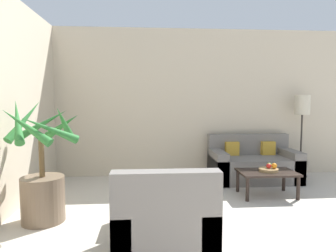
{
  "coord_description": "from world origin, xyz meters",
  "views": [
    {
      "loc": [
        -1.46,
        1.24,
        1.39
      ],
      "look_at": [
        -1.12,
        5.84,
        1.0
      ],
      "focal_mm": 32.0,
      "sensor_mm": 36.0,
      "label": 1
    }
  ],
  "objects_px": {
    "potted_palm": "(43,179)",
    "sofa_loveseat": "(253,165)",
    "armchair": "(164,228)",
    "floor_lamp": "(302,110)",
    "orange_fruit": "(274,166)",
    "apple_green": "(269,165)",
    "ottoman": "(156,206)",
    "coffee_table": "(267,175)",
    "apple_red": "(269,166)",
    "fruit_bowl": "(268,170)"
  },
  "relations": [
    {
      "from": "potted_palm",
      "to": "armchair",
      "type": "height_order",
      "value": "potted_palm"
    },
    {
      "from": "coffee_table",
      "to": "fruit_bowl",
      "type": "distance_m",
      "value": 0.08
    },
    {
      "from": "orange_fruit",
      "to": "floor_lamp",
      "type": "bearing_deg",
      "value": 47.32
    },
    {
      "from": "coffee_table",
      "to": "apple_red",
      "type": "xyz_separation_m",
      "value": [
        0.02,
        0.01,
        0.13
      ]
    },
    {
      "from": "floor_lamp",
      "to": "fruit_bowl",
      "type": "relative_size",
      "value": 5.35
    },
    {
      "from": "apple_red",
      "to": "armchair",
      "type": "relative_size",
      "value": 0.08
    },
    {
      "from": "potted_palm",
      "to": "armchair",
      "type": "xyz_separation_m",
      "value": [
        1.34,
        -0.91,
        -0.23
      ]
    },
    {
      "from": "apple_green",
      "to": "ottoman",
      "type": "bearing_deg",
      "value": -150.72
    },
    {
      "from": "potted_palm",
      "to": "orange_fruit",
      "type": "height_order",
      "value": "potted_palm"
    },
    {
      "from": "fruit_bowl",
      "to": "coffee_table",
      "type": "bearing_deg",
      "value": -158.77
    },
    {
      "from": "fruit_bowl",
      "to": "apple_green",
      "type": "height_order",
      "value": "apple_green"
    },
    {
      "from": "coffee_table",
      "to": "apple_red",
      "type": "height_order",
      "value": "apple_red"
    },
    {
      "from": "armchair",
      "to": "potted_palm",
      "type": "bearing_deg",
      "value": 145.78
    },
    {
      "from": "fruit_bowl",
      "to": "armchair",
      "type": "relative_size",
      "value": 0.33
    },
    {
      "from": "apple_green",
      "to": "floor_lamp",
      "type": "bearing_deg",
      "value": 43.76
    },
    {
      "from": "potted_palm",
      "to": "apple_red",
      "type": "distance_m",
      "value": 3.05
    },
    {
      "from": "apple_green",
      "to": "armchair",
      "type": "distance_m",
      "value": 2.4
    },
    {
      "from": "floor_lamp",
      "to": "potted_palm",
      "type": "bearing_deg",
      "value": -156.28
    },
    {
      "from": "floor_lamp",
      "to": "apple_red",
      "type": "height_order",
      "value": "floor_lamp"
    },
    {
      "from": "sofa_loveseat",
      "to": "apple_red",
      "type": "relative_size",
      "value": 20.43
    },
    {
      "from": "coffee_table",
      "to": "ottoman",
      "type": "distance_m",
      "value": 1.87
    },
    {
      "from": "coffee_table",
      "to": "apple_red",
      "type": "bearing_deg",
      "value": 13.55
    },
    {
      "from": "apple_green",
      "to": "potted_palm",
      "type": "bearing_deg",
      "value": -165.03
    },
    {
      "from": "apple_red",
      "to": "armchair",
      "type": "distance_m",
      "value": 2.32
    },
    {
      "from": "apple_red",
      "to": "ottoman",
      "type": "relative_size",
      "value": 0.11
    },
    {
      "from": "coffee_table",
      "to": "armchair",
      "type": "bearing_deg",
      "value": -134.54
    },
    {
      "from": "apple_green",
      "to": "orange_fruit",
      "type": "bearing_deg",
      "value": -61.75
    },
    {
      "from": "potted_palm",
      "to": "fruit_bowl",
      "type": "distance_m",
      "value": 3.06
    },
    {
      "from": "orange_fruit",
      "to": "coffee_table",
      "type": "bearing_deg",
      "value": 179.52
    },
    {
      "from": "armchair",
      "to": "floor_lamp",
      "type": "bearing_deg",
      "value": 45.0
    },
    {
      "from": "apple_green",
      "to": "orange_fruit",
      "type": "height_order",
      "value": "orange_fruit"
    },
    {
      "from": "floor_lamp",
      "to": "armchair",
      "type": "height_order",
      "value": "floor_lamp"
    },
    {
      "from": "armchair",
      "to": "sofa_loveseat",
      "type": "bearing_deg",
      "value": 55.59
    },
    {
      "from": "coffee_table",
      "to": "ottoman",
      "type": "relative_size",
      "value": 1.21
    },
    {
      "from": "fruit_bowl",
      "to": "apple_red",
      "type": "distance_m",
      "value": 0.06
    },
    {
      "from": "ottoman",
      "to": "floor_lamp",
      "type": "bearing_deg",
      "value": 35.25
    },
    {
      "from": "potted_palm",
      "to": "apple_red",
      "type": "bearing_deg",
      "value": 13.83
    },
    {
      "from": "fruit_bowl",
      "to": "orange_fruit",
      "type": "xyz_separation_m",
      "value": [
        0.08,
        -0.01,
        0.06
      ]
    },
    {
      "from": "floor_lamp",
      "to": "orange_fruit",
      "type": "height_order",
      "value": "floor_lamp"
    },
    {
      "from": "armchair",
      "to": "apple_green",
      "type": "bearing_deg",
      "value": 45.72
    },
    {
      "from": "floor_lamp",
      "to": "fruit_bowl",
      "type": "height_order",
      "value": "floor_lamp"
    },
    {
      "from": "fruit_bowl",
      "to": "apple_green",
      "type": "bearing_deg",
      "value": 61.7
    },
    {
      "from": "orange_fruit",
      "to": "armchair",
      "type": "relative_size",
      "value": 0.09
    },
    {
      "from": "orange_fruit",
      "to": "armchair",
      "type": "bearing_deg",
      "value": -136.38
    },
    {
      "from": "sofa_loveseat",
      "to": "ottoman",
      "type": "xyz_separation_m",
      "value": [
        -1.76,
        -1.75,
        -0.07
      ]
    },
    {
      "from": "apple_green",
      "to": "ottoman",
      "type": "height_order",
      "value": "apple_green"
    },
    {
      "from": "coffee_table",
      "to": "apple_red",
      "type": "relative_size",
      "value": 11.36
    },
    {
      "from": "potted_palm",
      "to": "sofa_loveseat",
      "type": "distance_m",
      "value": 3.45
    },
    {
      "from": "floor_lamp",
      "to": "orange_fruit",
      "type": "distance_m",
      "value": 1.61
    },
    {
      "from": "potted_palm",
      "to": "ottoman",
      "type": "bearing_deg",
      "value": -6.96
    }
  ]
}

